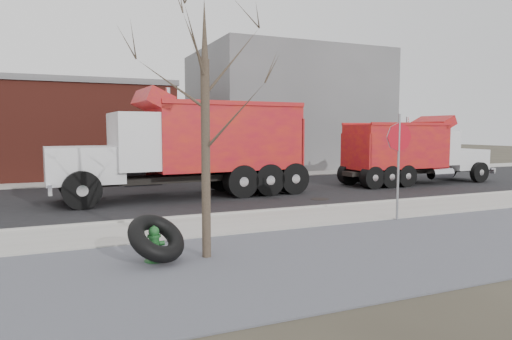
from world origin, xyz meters
name	(u,v)px	position (x,y,z in m)	size (l,w,h in m)	color
ground	(288,222)	(0.00, 0.00, 0.00)	(120.00, 120.00, 0.00)	#383328
gravel_verge	(363,252)	(0.00, -3.50, 0.01)	(60.00, 5.00, 0.03)	gray
sidewalk	(284,219)	(0.00, 0.25, 0.03)	(60.00, 2.50, 0.06)	#9E9B93
curb	(265,211)	(0.00, 1.55, 0.06)	(60.00, 0.15, 0.11)	#9E9B93
road	(218,193)	(0.00, 6.30, 0.01)	(60.00, 9.40, 0.02)	black
far_sidewalk	(183,179)	(0.00, 12.00, 0.03)	(60.00, 2.00, 0.06)	#9E9B93
building_grey	(285,110)	(9.00, 18.00, 4.00)	(12.00, 10.00, 8.00)	gray
bare_tree	(205,95)	(-3.20, -2.60, 3.30)	(3.20, 3.20, 5.20)	#382D23
fire_hydrant	(154,246)	(-4.24, -2.49, 0.34)	(0.41, 0.40, 0.74)	#25612E
truck_tire	(157,238)	(-4.21, -2.58, 0.51)	(1.57, 1.55, 0.98)	black
stop_sign	(399,149)	(2.96, -1.10, 2.07)	(0.83, 0.07, 3.06)	gray
dump_truck_red_a	(412,150)	(9.63, 5.75, 1.65)	(8.00, 2.24, 3.23)	black
dump_truck_red_b	(193,144)	(-1.16, 5.82, 2.06)	(9.82, 3.24, 4.06)	black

